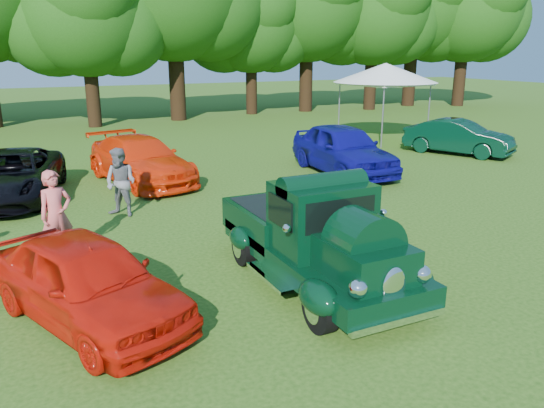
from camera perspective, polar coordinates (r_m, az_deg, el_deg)
name	(u,v)px	position (r m, az deg, el deg)	size (l,w,h in m)	color
ground	(278,288)	(9.44, 0.61, -8.99)	(120.00, 120.00, 0.00)	#244A11
hero_pickup	(315,239)	(9.42, 4.62, -3.74)	(2.23, 4.79, 1.87)	black
red_convertible	(87,280)	(8.54, -19.27, -7.77)	(1.59, 3.96, 1.35)	red
back_car_black	(11,176)	(16.39, -26.26, 2.74)	(2.26, 4.89, 1.36)	black
back_car_orange	(141,160)	(17.23, -13.95, 4.62)	(1.99, 4.90, 1.42)	red
back_car_blue	(343,149)	(18.17, 7.66, 5.91)	(1.96, 4.87, 1.66)	#0D0B7A
back_car_green	(458,137)	(22.70, 19.41, 6.81)	(1.46, 4.19, 1.38)	black
spectator_pink	(56,215)	(11.25, -22.19, -1.12)	(0.66, 0.43, 1.80)	#E25E5D
spectator_grey	(121,183)	(13.70, -15.95, 2.23)	(0.84, 0.65, 1.73)	slate
canopy_tent	(385,73)	(25.16, 12.09, 13.58)	(5.21, 5.21, 3.50)	white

